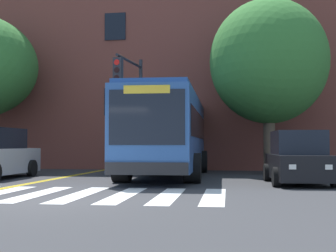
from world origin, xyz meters
name	(u,v)px	position (x,y,z in m)	size (l,w,h in m)	color
ground_plane	(49,201)	(0.00, 0.00, 0.00)	(120.00, 120.00, 0.00)	#38383A
crosswalk	(37,194)	(-0.91, 1.37, 0.00)	(9.66, 4.18, 0.01)	white
lane_line_yellow_inner	(117,167)	(-2.65, 15.37, 0.00)	(0.12, 36.00, 0.01)	gold
lane_line_yellow_outer	(120,167)	(-2.49, 15.37, 0.00)	(0.12, 36.00, 0.01)	gold
city_bus	(169,132)	(1.33, 8.64, 1.77)	(3.20, 11.15, 3.23)	#2D5699
car_black_far_lane	(298,159)	(6.04, 5.59, 0.79)	(2.12, 3.80, 1.71)	black
car_navy_behind_bus	(189,147)	(1.14, 17.47, 1.10)	(2.60, 5.28, 2.32)	navy
traffic_light_overhead	(131,93)	(-0.35, 9.16, 3.44)	(0.51, 3.17, 5.08)	#28282D
street_tree_curbside_large	(269,62)	(5.39, 10.41, 4.82)	(7.12, 7.12, 7.51)	brown
building_facade	(131,48)	(-2.16, 16.58, 6.91)	(42.06, 7.19, 13.81)	brown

